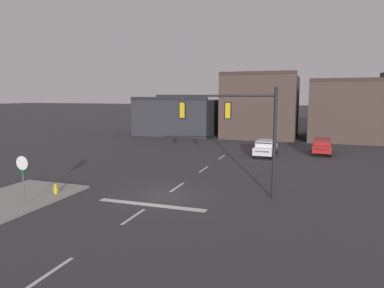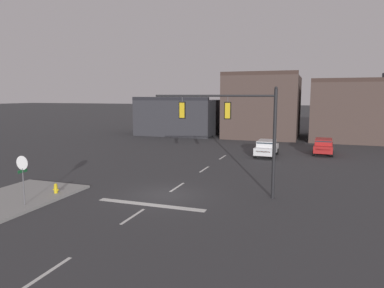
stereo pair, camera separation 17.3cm
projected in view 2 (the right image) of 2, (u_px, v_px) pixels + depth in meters
name	position (u px, v px, depth m)	size (l,w,h in m)	color
ground_plane	(165.00, 195.00, 21.46)	(400.00, 400.00, 0.00)	#353538
sidewalk_near_corner	(11.00, 200.00, 20.30)	(5.00, 8.00, 0.15)	gray
stop_bar_paint	(150.00, 205.00, 19.59)	(6.40, 0.50, 0.01)	silver
lane_centreline	(177.00, 187.00, 23.33)	(0.16, 26.40, 0.01)	silver
signal_mast_near_side	(238.00, 123.00, 20.66)	(7.11, 1.19, 6.52)	black
stop_sign	(23.00, 168.00, 18.88)	(0.76, 0.64, 2.83)	#56565B
car_lot_nearside	(267.00, 148.00, 34.99)	(2.01, 4.50, 1.61)	silver
car_lot_middle	(323.00, 146.00, 36.21)	(2.03, 4.50, 1.61)	#A81E1E
fire_hydrant	(56.00, 190.00, 21.37)	(0.40, 0.30, 0.75)	gold
building_row	(337.00, 110.00, 48.39)	(52.81, 12.87, 9.72)	#2D2D33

